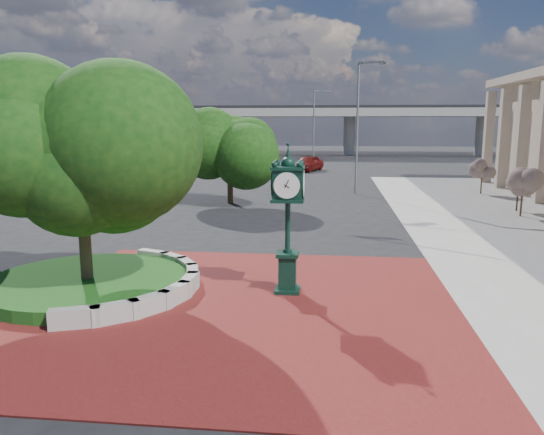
{
  "coord_description": "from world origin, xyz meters",
  "views": [
    {
      "loc": [
        2.42,
        -14.95,
        5.12
      ],
      "look_at": [
        0.55,
        1.5,
        2.12
      ],
      "focal_mm": 35.0,
      "sensor_mm": 36.0,
      "label": 1
    }
  ],
  "objects_px": {
    "post_clock": "(288,213)",
    "street_lamp_near": "(360,118)",
    "street_lamp_far": "(316,124)",
    "parked_car": "(308,163)"
  },
  "relations": [
    {
      "from": "post_clock",
      "to": "parked_car",
      "type": "distance_m",
      "value": 40.56
    },
    {
      "from": "post_clock",
      "to": "street_lamp_near",
      "type": "relative_size",
      "value": 0.49
    },
    {
      "from": "post_clock",
      "to": "street_lamp_near",
      "type": "height_order",
      "value": "street_lamp_near"
    },
    {
      "from": "post_clock",
      "to": "street_lamp_far",
      "type": "xyz_separation_m",
      "value": [
        -0.53,
        41.02,
        2.43
      ]
    },
    {
      "from": "post_clock",
      "to": "street_lamp_far",
      "type": "relative_size",
      "value": 0.54
    },
    {
      "from": "post_clock",
      "to": "street_lamp_near",
      "type": "xyz_separation_m",
      "value": [
        3.19,
        22.91,
        2.93
      ]
    },
    {
      "from": "parked_car",
      "to": "street_lamp_far",
      "type": "xyz_separation_m",
      "value": [
        0.69,
        0.52,
        4.07
      ]
    },
    {
      "from": "parked_car",
      "to": "street_lamp_near",
      "type": "bearing_deg",
      "value": -54.75
    },
    {
      "from": "street_lamp_near",
      "to": "street_lamp_far",
      "type": "bearing_deg",
      "value": 101.59
    },
    {
      "from": "street_lamp_far",
      "to": "post_clock",
      "type": "bearing_deg",
      "value": -89.26
    }
  ]
}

